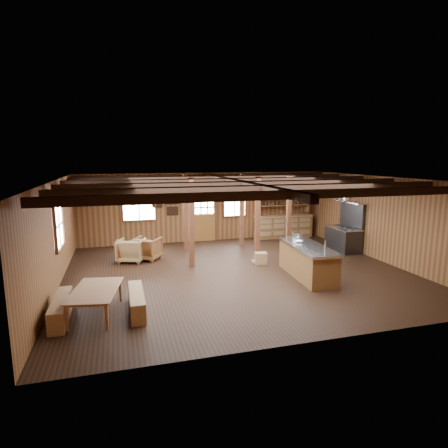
{
  "coord_description": "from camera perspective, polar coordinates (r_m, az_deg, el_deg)",
  "views": [
    {
      "loc": [
        -3.35,
        -10.32,
        3.43
      ],
      "look_at": [
        -0.11,
        1.12,
        1.29
      ],
      "focal_mm": 30.0,
      "sensor_mm": 36.0,
      "label": 1
    }
  ],
  "objects": [
    {
      "name": "pendant_lamps",
      "position": [
        11.43,
        -10.25,
        4.13
      ],
      "size": [
        1.86,
        2.36,
        0.66
      ],
      "color": "#2E2E30",
      "rests_on": "ceiling"
    },
    {
      "name": "bowl",
      "position": [
        11.23,
        11.29,
        -2.64
      ],
      "size": [
        0.29,
        0.29,
        0.06
      ],
      "primitive_type": "imported",
      "rotation": [
        0.0,
        0.0,
        -0.19
      ],
      "color": "silver",
      "rests_on": "kitchen_island"
    },
    {
      "name": "armchair_b",
      "position": [
        12.9,
        -11.63,
        -3.67
      ],
      "size": [
        1.13,
        1.14,
        0.76
      ],
      "primitive_type": "imported",
      "rotation": [
        0.0,
        0.0,
        2.62
      ],
      "color": "brown",
      "rests_on": "floor"
    },
    {
      "name": "armchair_a",
      "position": [
        12.85,
        -14.37,
        -3.96
      ],
      "size": [
        0.8,
        0.82,
        0.71
      ],
      "primitive_type": "imported",
      "rotation": [
        0.0,
        0.0,
        3.1
      ],
      "color": "brown",
      "rests_on": "floor"
    },
    {
      "name": "bench_aisle",
      "position": [
        8.8,
        -13.16,
        -11.42
      ],
      "size": [
        0.31,
        1.65,
        0.45
      ],
      "primitive_type": "cube",
      "color": "olive",
      "rests_on": "floor"
    },
    {
      "name": "window_back_left",
      "position": [
        14.91,
        -12.84,
        2.91
      ],
      "size": [
        1.32,
        0.06,
        1.32
      ],
      "color": "white",
      "rests_on": "wall_back"
    },
    {
      "name": "back_counter",
      "position": [
        16.26,
        8.96,
        0.07
      ],
      "size": [
        2.55,
        0.6,
        2.45
      ],
      "color": "brown",
      "rests_on": "floor"
    },
    {
      "name": "pot_rack",
      "position": [
        12.4,
        15.15,
        4.53
      ],
      "size": [
        0.4,
        3.0,
        0.44
      ],
      "color": "#2E2E30",
      "rests_on": "ceiling"
    },
    {
      "name": "notice_boards",
      "position": [
        15.0,
        -8.63,
        3.24
      ],
      "size": [
        1.08,
        0.03,
        0.9
      ],
      "color": "silver",
      "rests_on": "wall_back"
    },
    {
      "name": "back_door",
      "position": [
        15.36,
        -3.01,
        0.64
      ],
      "size": [
        1.02,
        0.08,
        2.15
      ],
      "color": "brown",
      "rests_on": "floor"
    },
    {
      "name": "room",
      "position": [
        11.04,
        2.12,
        -0.39
      ],
      "size": [
        10.04,
        9.04,
        2.84
      ],
      "color": "black",
      "rests_on": "ground"
    },
    {
      "name": "window_back_right",
      "position": [
        15.6,
        1.63,
        3.47
      ],
      "size": [
        1.02,
        0.06,
        1.32
      ],
      "color": "white",
      "rests_on": "wall_back"
    },
    {
      "name": "step_stool",
      "position": [
        12.22,
        5.61,
        -5.22
      ],
      "size": [
        0.46,
        0.36,
        0.38
      ],
      "primitive_type": "cube",
      "rotation": [
        0.0,
        0.0,
        -0.14
      ],
      "color": "olive",
      "rests_on": "floor"
    },
    {
      "name": "commercial_range",
      "position": [
        14.55,
        17.93,
        -1.5
      ],
      "size": [
        0.78,
        1.48,
        1.83
      ],
      "color": "#2E2E30",
      "rests_on": "floor"
    },
    {
      "name": "window_left",
      "position": [
        11.09,
        -23.94,
        -0.17
      ],
      "size": [
        0.14,
        1.24,
        1.32
      ],
      "color": "white",
      "rests_on": "wall_back"
    },
    {
      "name": "counter_pot",
      "position": [
        11.61,
        11.19,
        -1.89
      ],
      "size": [
        0.32,
        0.32,
        0.19
      ],
      "primitive_type": "cylinder",
      "color": "silver",
      "rests_on": "kitchen_island"
    },
    {
      "name": "dining_table",
      "position": [
        8.79,
        -18.7,
        -11.25
      ],
      "size": [
        1.23,
        1.82,
        0.59
      ],
      "primitive_type": "imported",
      "rotation": [
        0.0,
        0.0,
        1.39
      ],
      "color": "#9A6846",
      "rests_on": "floor"
    },
    {
      "name": "timber_posts",
      "position": [
        13.15,
        1.49,
        1.33
      ],
      "size": [
        3.95,
        2.35,
        2.8
      ],
      "color": "#4A2515",
      "rests_on": "floor"
    },
    {
      "name": "armchair_c",
      "position": [
        12.76,
        -13.93,
        -3.9
      ],
      "size": [
        1.05,
        1.07,
        0.77
      ],
      "primitive_type": "imported",
      "rotation": [
        0.0,
        0.0,
        2.8
      ],
      "color": "olive",
      "rests_on": "floor"
    },
    {
      "name": "kitchen_island",
      "position": [
        11.09,
        12.57,
        -5.48
      ],
      "size": [
        1.05,
        2.55,
        1.2
      ],
      "rotation": [
        0.0,
        0.0,
        -0.07
      ],
      "color": "brown",
      "rests_on": "floor"
    },
    {
      "name": "ceiling_joists",
      "position": [
        11.04,
        1.88,
        6.31
      ],
      "size": [
        9.8,
        8.82,
        0.18
      ],
      "color": "black",
      "rests_on": "ceiling"
    },
    {
      "name": "bench_wall",
      "position": [
        8.89,
        -23.6,
        -11.79
      ],
      "size": [
        0.31,
        1.66,
        0.46
      ],
      "primitive_type": "cube",
      "color": "olive",
      "rests_on": "floor"
    }
  ]
}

